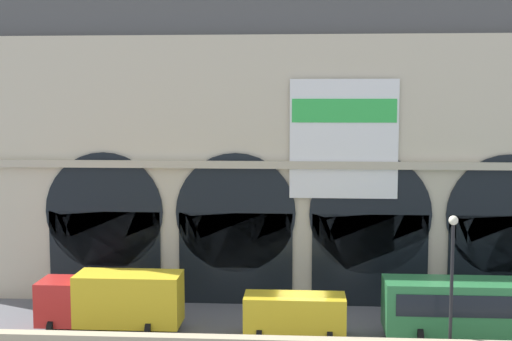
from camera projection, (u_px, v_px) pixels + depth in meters
The scene contains 6 objects.
ground_plane at pixel (302, 332), 36.62m from camera, with size 200.00×200.00×0.00m, color slate.
station_building at pixel (303, 139), 42.84m from camera, with size 41.25×4.94×20.29m.
box_truck_midwest at pixel (112, 299), 36.64m from camera, with size 7.50×2.91×3.12m.
van_center at pixel (295, 313), 35.74m from camera, with size 5.20×2.48×2.20m.
bus_mideast at pixel (494, 307), 35.03m from camera, with size 11.00×3.25×3.10m.
street_lamp_quayside at pixel (452, 269), 32.10m from camera, with size 0.44×0.44×6.90m.
Camera 1 is at (-0.03, -35.65, 12.17)m, focal length 48.81 mm.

